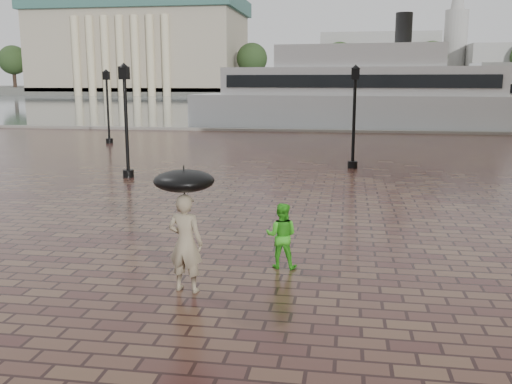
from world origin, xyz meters
TOP-DOWN VIEW (x-y plane):
  - ground at (0.00, 0.00)m, footprint 300.00×300.00m
  - harbour_water at (0.00, 92.00)m, footprint 240.00×240.00m
  - quay_edge at (0.00, 32.00)m, footprint 80.00×0.60m
  - far_shore at (0.00, 160.00)m, footprint 300.00×60.00m
  - museum at (-55.00, 144.61)m, footprint 57.00×32.50m
  - far_trees at (0.00, 138.00)m, footprint 188.00×8.00m
  - street_lamps at (-5.00, 15.33)m, footprint 15.44×12.44m
  - adult_pedestrian at (-0.13, -1.95)m, footprint 0.73×0.54m
  - child_pedestrian at (1.46, -0.32)m, footprint 0.70×0.56m
  - ferry_near at (3.59, 37.20)m, footprint 28.54×9.62m
  - umbrella at (-0.13, -1.95)m, footprint 1.10×1.10m

SIDE VIEW (x-z plane):
  - ground at x=0.00m, z-range 0.00..0.00m
  - harbour_water at x=0.00m, z-range 0.00..0.00m
  - quay_edge at x=0.00m, z-range -0.15..0.15m
  - child_pedestrian at x=1.46m, z-range 0.00..1.38m
  - adult_pedestrian at x=-0.13m, z-range 0.00..1.85m
  - far_shore at x=0.00m, z-range 0.00..2.00m
  - umbrella at x=-0.13m, z-range 1.49..2.68m
  - street_lamps at x=-5.00m, z-range 0.13..4.53m
  - ferry_near at x=3.59m, z-range -1.83..7.35m
  - far_trees at x=0.00m, z-range 2.67..16.17m
  - museum at x=-55.00m, z-range 0.91..26.91m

